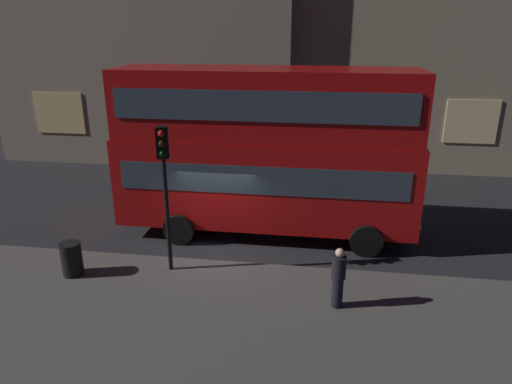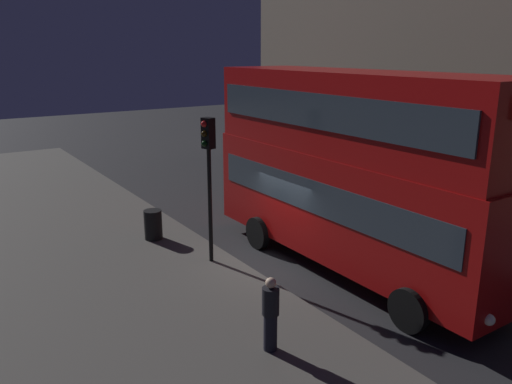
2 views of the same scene
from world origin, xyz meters
TOP-DOWN VIEW (x-y plane):
  - ground_plane at (0.00, 0.00)m, footprint 80.00×80.00m
  - sidewalk_slab at (0.00, -5.65)m, footprint 44.00×9.35m
  - building_with_clock at (-6.02, 12.15)m, footprint 15.25×7.24m
  - double_decker_bus at (1.39, 1.52)m, footprint 9.90×2.94m
  - traffic_light_near_kerb at (-0.96, -1.69)m, footprint 0.38×0.39m
  - pedestrian at (3.76, -2.90)m, footprint 0.35×0.35m
  - litter_bin at (-3.61, -2.36)m, footprint 0.58×0.58m

SIDE VIEW (x-z plane):
  - ground_plane at x=0.00m, z-range 0.00..0.00m
  - sidewalk_slab at x=0.00m, z-range 0.00..0.12m
  - litter_bin at x=-3.61m, z-range 0.12..1.09m
  - pedestrian at x=3.76m, z-range 0.14..1.75m
  - double_decker_bus at x=1.39m, z-range 0.33..5.88m
  - traffic_light_near_kerb at x=-0.96m, z-range 1.03..5.22m
  - building_with_clock at x=-6.02m, z-range 0.00..15.56m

